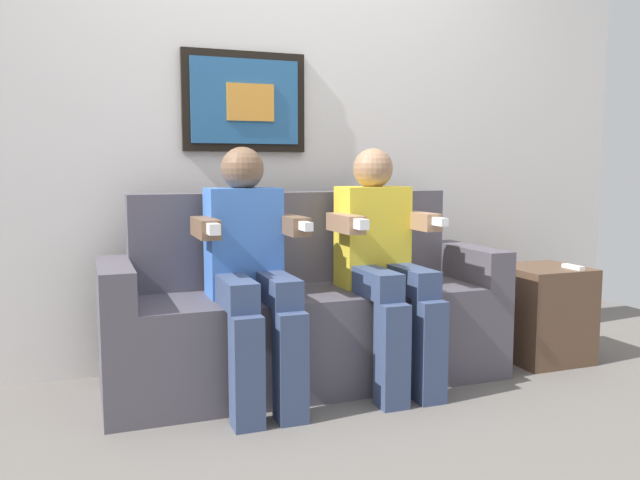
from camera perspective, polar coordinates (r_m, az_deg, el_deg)
ground_plane at (r=2.88m, az=1.08°, el=-14.29°), size 5.56×5.56×0.00m
back_wall_assembly at (r=3.43m, az=-3.74°, el=11.13°), size 4.28×0.10×2.60m
couch at (r=3.08m, az=-1.15°, el=-6.84°), size 1.88×0.58×0.90m
person_on_left at (r=2.78m, az=-6.19°, el=-2.16°), size 0.46×0.56×1.11m
person_on_right at (r=3.00m, az=5.62°, el=-1.53°), size 0.46×0.56×1.11m
side_table_right at (r=3.64m, az=19.10°, el=-6.15°), size 0.40×0.40×0.50m
spare_remote_on_table at (r=3.57m, az=21.50°, el=-2.23°), size 0.04×0.13×0.02m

